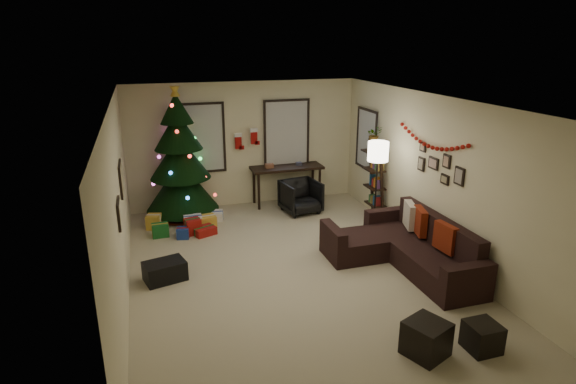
% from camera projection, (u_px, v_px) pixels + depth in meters
% --- Properties ---
extents(floor, '(7.00, 7.00, 0.00)m').
position_uv_depth(floor, '(293.00, 272.00, 7.62)').
color(floor, tan).
rests_on(floor, ground).
extents(ceiling, '(7.00, 7.00, 0.00)m').
position_uv_depth(ceiling, '(294.00, 102.00, 6.78)').
color(ceiling, white).
rests_on(ceiling, floor).
extents(wall_back, '(5.00, 0.00, 5.00)m').
position_uv_depth(wall_back, '(244.00, 144.00, 10.38)').
color(wall_back, beige).
rests_on(wall_back, floor).
extents(wall_front, '(5.00, 0.00, 5.00)m').
position_uv_depth(wall_front, '(420.00, 314.00, 4.02)').
color(wall_front, beige).
rests_on(wall_front, floor).
extents(wall_left, '(0.00, 7.00, 7.00)m').
position_uv_depth(wall_left, '(119.00, 208.00, 6.50)').
color(wall_left, beige).
rests_on(wall_left, floor).
extents(wall_right, '(0.00, 7.00, 7.00)m').
position_uv_depth(wall_right, '(437.00, 178.00, 7.90)').
color(wall_right, beige).
rests_on(wall_right, floor).
extents(window_back_left, '(1.05, 0.06, 1.50)m').
position_uv_depth(window_back_left, '(200.00, 138.00, 10.02)').
color(window_back_left, '#728CB2').
rests_on(window_back_left, wall_back).
extents(window_back_right, '(1.05, 0.06, 1.50)m').
position_uv_depth(window_back_right, '(286.00, 133.00, 10.56)').
color(window_back_right, '#728CB2').
rests_on(window_back_right, wall_back).
extents(window_right_wall, '(0.06, 0.90, 1.30)m').
position_uv_depth(window_right_wall, '(367.00, 139.00, 10.16)').
color(window_right_wall, '#728CB2').
rests_on(window_right_wall, wall_right).
extents(christmas_tree, '(1.49, 1.49, 2.77)m').
position_uv_depth(christmas_tree, '(180.00, 162.00, 9.70)').
color(christmas_tree, black).
rests_on(christmas_tree, floor).
extents(presents, '(1.50, 1.01, 0.30)m').
position_uv_depth(presents, '(189.00, 225.00, 9.23)').
color(presents, gold).
rests_on(presents, floor).
extents(sofa, '(1.75, 2.55, 0.84)m').
position_uv_depth(sofa, '(406.00, 249.00, 7.80)').
color(sofa, black).
rests_on(sofa, floor).
extents(pillow_red_a, '(0.15, 0.44, 0.43)m').
position_uv_depth(pillow_red_a, '(445.00, 238.00, 7.33)').
color(pillow_red_a, maroon).
rests_on(pillow_red_a, sofa).
extents(pillow_red_b, '(0.23, 0.46, 0.44)m').
position_uv_depth(pillow_red_b, '(420.00, 221.00, 7.98)').
color(pillow_red_b, maroon).
rests_on(pillow_red_b, sofa).
extents(pillow_cream, '(0.25, 0.46, 0.44)m').
position_uv_depth(pillow_cream, '(410.00, 215.00, 8.27)').
color(pillow_cream, '#BEAF9A').
rests_on(pillow_cream, sofa).
extents(ottoman_near, '(0.58, 0.58, 0.43)m').
position_uv_depth(ottoman_near, '(426.00, 339.00, 5.58)').
color(ottoman_near, black).
rests_on(ottoman_near, floor).
extents(ottoman_far, '(0.37, 0.37, 0.35)m').
position_uv_depth(ottoman_far, '(482.00, 337.00, 5.67)').
color(ottoman_far, black).
rests_on(ottoman_far, floor).
extents(desk, '(1.59, 0.57, 0.86)m').
position_uv_depth(desk, '(287.00, 171.00, 10.56)').
color(desk, black).
rests_on(desk, floor).
extents(desk_chair, '(0.78, 0.74, 0.70)m').
position_uv_depth(desk_chair, '(301.00, 197.00, 10.12)').
color(desk_chair, black).
rests_on(desk_chair, floor).
extents(bookshelf, '(0.30, 0.49, 1.66)m').
position_uv_depth(bookshelf, '(376.00, 182.00, 9.59)').
color(bookshelf, black).
rests_on(bookshelf, floor).
extents(potted_plant, '(0.43, 0.38, 0.44)m').
position_uv_depth(potted_plant, '(374.00, 132.00, 9.45)').
color(potted_plant, '#4C4C4C').
rests_on(potted_plant, bookshelf).
extents(floor_lamp, '(0.38, 0.38, 1.79)m').
position_uv_depth(floor_lamp, '(378.00, 158.00, 8.66)').
color(floor_lamp, black).
rests_on(floor_lamp, floor).
extents(art_map, '(0.04, 0.60, 0.50)m').
position_uv_depth(art_map, '(121.00, 179.00, 7.29)').
color(art_map, black).
rests_on(art_map, wall_left).
extents(art_abstract, '(0.04, 0.45, 0.35)m').
position_uv_depth(art_abstract, '(119.00, 213.00, 6.10)').
color(art_abstract, black).
rests_on(art_abstract, wall_left).
extents(gallery, '(0.03, 1.25, 0.54)m').
position_uv_depth(gallery, '(440.00, 166.00, 7.76)').
color(gallery, black).
rests_on(gallery, wall_right).
extents(garland, '(0.08, 1.90, 0.30)m').
position_uv_depth(garland, '(431.00, 140.00, 7.87)').
color(garland, '#A5140C').
rests_on(garland, wall_right).
extents(stocking_left, '(0.20, 0.05, 0.36)m').
position_uv_depth(stocking_left, '(239.00, 141.00, 10.24)').
color(stocking_left, '#990F0C').
rests_on(stocking_left, wall_back).
extents(stocking_right, '(0.20, 0.05, 0.36)m').
position_uv_depth(stocking_right, '(254.00, 136.00, 10.22)').
color(stocking_right, '#990F0C').
rests_on(stocking_right, wall_back).
extents(storage_bin, '(0.69, 0.55, 0.30)m').
position_uv_depth(storage_bin, '(165.00, 271.00, 7.32)').
color(storage_bin, black).
rests_on(storage_bin, floor).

